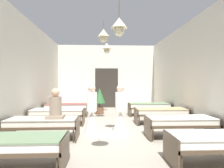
{
  "coord_description": "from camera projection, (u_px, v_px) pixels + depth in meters",
  "views": [
    {
      "loc": [
        -0.31,
        -6.54,
        1.53
      ],
      "look_at": [
        0.0,
        -0.52,
        1.49
      ],
      "focal_mm": 32.85,
      "sensor_mm": 36.0,
      "label": 1
    }
  ],
  "objects": [
    {
      "name": "ground_plane",
      "position": [
        111.0,
        132.0,
        6.56
      ],
      "size": [
        6.49,
        12.72,
        0.1
      ],
      "primitive_type": "cube",
      "color": "#9E9384"
    },
    {
      "name": "room_shell",
      "position": [
        110.0,
        72.0,
        7.84
      ],
      "size": [
        6.29,
        12.32,
        3.83
      ],
      "color": "silver",
      "rests_on": "ground"
    },
    {
      "name": "bed_left_row_0",
      "position": [
        12.0,
        144.0,
        3.62
      ],
      "size": [
        1.9,
        0.84,
        0.57
      ],
      "color": "#473828",
      "rests_on": "ground"
    },
    {
      "name": "bed_right_row_0",
      "position": [
        220.0,
        141.0,
        3.81
      ],
      "size": [
        1.9,
        0.84,
        0.57
      ],
      "color": "#473828",
      "rests_on": "ground"
    },
    {
      "name": "bed_left_row_1",
      "position": [
        43.0,
        123.0,
        5.51
      ],
      "size": [
        1.9,
        0.84,
        0.57
      ],
      "color": "#473828",
      "rests_on": "ground"
    },
    {
      "name": "bed_right_row_1",
      "position": [
        181.0,
        122.0,
        5.71
      ],
      "size": [
        1.9,
        0.84,
        0.57
      ],
      "color": "#473828",
      "rests_on": "ground"
    },
    {
      "name": "bed_left_row_2",
      "position": [
        58.0,
        113.0,
        7.41
      ],
      "size": [
        1.9,
        0.84,
        0.57
      ],
      "color": "#473828",
      "rests_on": "ground"
    },
    {
      "name": "bed_right_row_2",
      "position": [
        161.0,
        112.0,
        7.6
      ],
      "size": [
        1.9,
        0.84,
        0.57
      ],
      "color": "#473828",
      "rests_on": "ground"
    },
    {
      "name": "bed_left_row_3",
      "position": [
        67.0,
        107.0,
        9.31
      ],
      "size": [
        1.9,
        0.84,
        0.57
      ],
      "color": "#473828",
      "rests_on": "ground"
    },
    {
      "name": "bed_right_row_3",
      "position": [
        149.0,
        106.0,
        9.5
      ],
      "size": [
        1.9,
        0.84,
        0.57
      ],
      "color": "#473828",
      "rests_on": "ground"
    },
    {
      "name": "nurse_near_aisle",
      "position": [
        92.0,
        117.0,
        5.96
      ],
      "size": [
        0.52,
        0.52,
        1.49
      ],
      "rotation": [
        0.0,
        0.0,
        1.17
      ],
      "color": "white",
      "rests_on": "ground"
    },
    {
      "name": "nurse_mid_aisle",
      "position": [
        120.0,
        117.0,
        6.03
      ],
      "size": [
        0.52,
        0.52,
        1.49
      ],
      "rotation": [
        0.0,
        0.0,
        2.18
      ],
      "color": "white",
      "rests_on": "ground"
    },
    {
      "name": "patient_seated_primary",
      "position": [
        56.0,
        107.0,
        5.5
      ],
      "size": [
        0.44,
        0.44,
        0.8
      ],
      "color": "gray",
      "rests_on": "bed_left_row_1"
    },
    {
      "name": "potted_plant",
      "position": [
        100.0,
        98.0,
        9.93
      ],
      "size": [
        0.55,
        0.55,
        1.27
      ],
      "color": "brown",
      "rests_on": "ground"
    }
  ]
}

